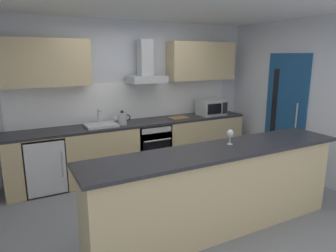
% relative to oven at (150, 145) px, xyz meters
% --- Properties ---
extents(ground, '(5.73, 4.45, 0.02)m').
position_rel_oven_xyz_m(ground, '(-0.23, -1.38, -0.47)').
color(ground, gray).
extents(ceiling, '(5.73, 4.45, 0.02)m').
position_rel_oven_xyz_m(ceiling, '(-0.23, -1.38, 2.15)').
color(ceiling, white).
extents(wall_back, '(5.73, 0.12, 2.60)m').
position_rel_oven_xyz_m(wall_back, '(-0.23, 0.41, 0.84)').
color(wall_back, silver).
rests_on(wall_back, ground).
extents(wall_right, '(0.12, 4.45, 2.60)m').
position_rel_oven_xyz_m(wall_right, '(2.20, -1.38, 0.84)').
color(wall_right, silver).
rests_on(wall_right, ground).
extents(backsplash_tile, '(4.02, 0.02, 0.66)m').
position_rel_oven_xyz_m(backsplash_tile, '(-0.23, 0.33, 0.77)').
color(backsplash_tile, white).
extents(counter_back, '(4.17, 0.60, 0.90)m').
position_rel_oven_xyz_m(counter_back, '(-0.23, 0.03, -0.01)').
color(counter_back, '#D1B784').
rests_on(counter_back, ground).
extents(counter_island, '(3.19, 0.64, 1.00)m').
position_rel_oven_xyz_m(counter_island, '(-0.10, -2.12, 0.05)').
color(counter_island, '#D1B784').
rests_on(counter_island, ground).
extents(upper_cabinets, '(4.11, 0.32, 0.70)m').
position_rel_oven_xyz_m(upper_cabinets, '(-0.23, 0.18, 1.45)').
color(upper_cabinets, '#D1B784').
extents(side_door, '(0.08, 0.85, 2.05)m').
position_rel_oven_xyz_m(side_door, '(2.12, -1.05, 0.57)').
color(side_door, navy).
rests_on(side_door, ground).
extents(oven, '(0.60, 0.62, 0.80)m').
position_rel_oven_xyz_m(oven, '(0.00, 0.00, 0.00)').
color(oven, slate).
rests_on(oven, ground).
extents(refrigerator, '(0.58, 0.60, 0.85)m').
position_rel_oven_xyz_m(refrigerator, '(-1.76, -0.00, -0.03)').
color(refrigerator, white).
rests_on(refrigerator, ground).
extents(microwave, '(0.50, 0.38, 0.30)m').
position_rel_oven_xyz_m(microwave, '(1.28, -0.03, 0.59)').
color(microwave, '#B7BABC').
rests_on(microwave, counter_back).
extents(sink, '(0.50, 0.40, 0.26)m').
position_rel_oven_xyz_m(sink, '(-0.86, 0.01, 0.47)').
color(sink, silver).
rests_on(sink, counter_back).
extents(kettle, '(0.29, 0.15, 0.24)m').
position_rel_oven_xyz_m(kettle, '(-0.51, -0.03, 0.55)').
color(kettle, '#B7BABC').
rests_on(kettle, counter_back).
extents(range_hood, '(0.62, 0.45, 0.72)m').
position_rel_oven_xyz_m(range_hood, '(0.00, 0.13, 1.33)').
color(range_hood, '#B7BABC').
extents(wine_glass, '(0.08, 0.08, 0.18)m').
position_rel_oven_xyz_m(wine_glass, '(0.11, -2.03, 0.66)').
color(wine_glass, silver).
rests_on(wine_glass, counter_island).
extents(chopping_board, '(0.36, 0.24, 0.02)m').
position_rel_oven_xyz_m(chopping_board, '(0.56, -0.02, 0.45)').
color(chopping_board, '#9E7247').
rests_on(chopping_board, counter_back).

